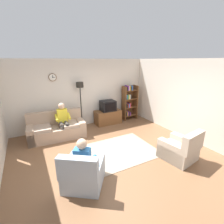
# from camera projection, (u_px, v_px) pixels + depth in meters

# --- Properties ---
(ground_plane) EXTENTS (12.00, 12.00, 0.00)m
(ground_plane) POSITION_uv_depth(u_px,v_px,m) (113.00, 154.00, 4.84)
(ground_plane) COLOR brown
(back_wall_assembly) EXTENTS (6.20, 0.17, 2.70)m
(back_wall_assembly) POSITION_uv_depth(u_px,v_px,m) (82.00, 93.00, 6.66)
(back_wall_assembly) COLOR silver
(back_wall_assembly) RESTS_ON ground_plane
(right_wall) EXTENTS (0.12, 5.80, 2.70)m
(right_wall) POSITION_uv_depth(u_px,v_px,m) (185.00, 99.00, 5.71)
(right_wall) COLOR silver
(right_wall) RESTS_ON ground_plane
(couch) EXTENTS (1.94, 0.98, 0.90)m
(couch) POSITION_uv_depth(u_px,v_px,m) (57.00, 129.00, 5.79)
(couch) COLOR tan
(couch) RESTS_ON ground_plane
(tv_stand) EXTENTS (1.10, 0.56, 0.58)m
(tv_stand) POSITION_uv_depth(u_px,v_px,m) (108.00, 117.00, 7.07)
(tv_stand) COLOR brown
(tv_stand) RESTS_ON ground_plane
(tv) EXTENTS (0.60, 0.49, 0.44)m
(tv) POSITION_uv_depth(u_px,v_px,m) (108.00, 106.00, 6.90)
(tv) COLOR black
(tv) RESTS_ON tv_stand
(bookshelf) EXTENTS (0.68, 0.36, 1.59)m
(bookshelf) POSITION_uv_depth(u_px,v_px,m) (129.00, 102.00, 7.46)
(bookshelf) COLOR brown
(bookshelf) RESTS_ON ground_plane
(floor_lamp) EXTENTS (0.28, 0.28, 1.85)m
(floor_lamp) POSITION_uv_depth(u_px,v_px,m) (80.00, 92.00, 6.30)
(floor_lamp) COLOR black
(floor_lamp) RESTS_ON ground_plane
(armchair_near_window) EXTENTS (1.16, 1.18, 0.90)m
(armchair_near_window) POSITION_uv_depth(u_px,v_px,m) (83.00, 173.00, 3.55)
(armchair_near_window) COLOR #9EADBC
(armchair_near_window) RESTS_ON ground_plane
(armchair_near_bookshelf) EXTENTS (0.93, 0.99, 0.90)m
(armchair_near_bookshelf) POSITION_uv_depth(u_px,v_px,m) (179.00, 150.00, 4.49)
(armchair_near_bookshelf) COLOR #BCAD99
(armchair_near_bookshelf) RESTS_ON ground_plane
(area_rug) EXTENTS (2.20, 1.70, 0.01)m
(area_rug) POSITION_uv_depth(u_px,v_px,m) (119.00, 151.00, 4.97)
(area_rug) COLOR gray
(area_rug) RESTS_ON ground_plane
(person_on_couch) EXTENTS (0.53, 0.55, 1.24)m
(person_on_couch) POSITION_uv_depth(u_px,v_px,m) (63.00, 119.00, 5.68)
(person_on_couch) COLOR yellow
(person_on_couch) RESTS_ON ground_plane
(person_in_left_armchair) EXTENTS (0.61, 0.64, 1.12)m
(person_in_left_armchair) POSITION_uv_depth(u_px,v_px,m) (84.00, 159.00, 3.54)
(person_in_left_armchair) COLOR #3372B2
(person_in_left_armchair) RESTS_ON ground_plane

